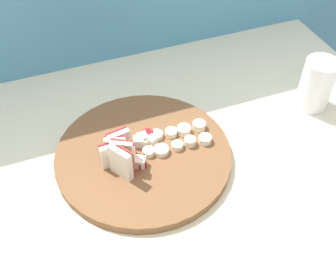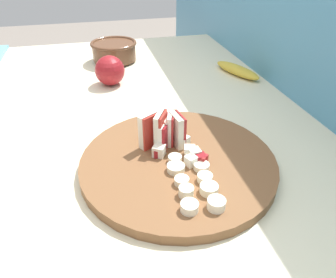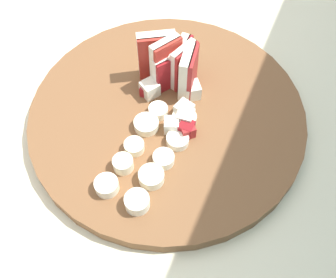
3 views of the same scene
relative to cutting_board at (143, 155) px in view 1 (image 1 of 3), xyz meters
The scene contains 6 objects.
tile_backsplash 0.43m from the cutting_board, 107.87° to the left, with size 2.40×0.04×1.41m, color #4C8EB2.
cutting_board is the anchor object (origin of this frame).
apple_wedge_fan 0.06m from the cutting_board, 165.20° to the right, with size 0.07×0.08×0.07m.
apple_dice_pile 0.02m from the cutting_board, 99.92° to the left, with size 0.08×0.09×0.02m.
banana_slice_rows 0.07m from the cutting_board, ahead, with size 0.15×0.07×0.02m.
small_jar 0.40m from the cutting_board, ahead, with size 0.07×0.07×0.12m, color white.
Camera 1 is at (-0.03, -0.47, 1.50)m, focal length 44.17 mm.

